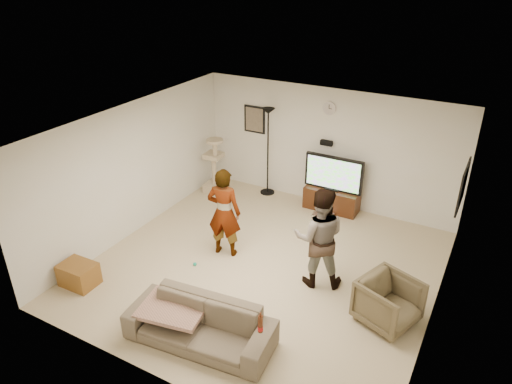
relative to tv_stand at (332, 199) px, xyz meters
The scene contains 24 objects.
floor 2.53m from the tv_stand, 96.13° to the right, with size 5.50×5.50×0.02m, color tan.
ceiling 3.39m from the tv_stand, 96.13° to the right, with size 5.50×5.50×0.02m, color silver.
wall_back 1.08m from the tv_stand, 137.69° to the left, with size 5.50×0.04×2.50m, color silver.
wall_front 5.36m from the tv_stand, 92.93° to the right, with size 5.50×0.04×2.50m, color silver.
wall_left 4.05m from the tv_stand, 140.32° to the right, with size 0.04×5.50×2.50m, color silver.
wall_right 3.67m from the tv_stand, 45.28° to the right, with size 0.04×5.50×2.50m, color silver.
wall_clock 1.90m from the tv_stand, 141.38° to the left, with size 0.26×0.26×0.04m, color white.
wall_speaker 1.19m from the tv_stand, 145.50° to the left, with size 0.25×0.10×0.10m, color black.
picture_back 2.41m from the tv_stand, behind, with size 0.42×0.03×0.52m, color brown.
picture_right 2.91m from the tv_stand, 20.19° to the right, with size 0.03×0.78×0.62m, color gold.
tv_stand is the anchor object (origin of this frame).
console_box 0.44m from the tv_stand, 93.04° to the right, with size 0.40×0.30×0.07m, color silver.
tv 0.60m from the tv_stand, ahead, with size 1.22×0.08×0.72m, color black.
tv_screen 0.60m from the tv_stand, 90.00° to the right, with size 1.12×0.01×0.63m, color #52EB27.
floor_lamp 1.71m from the tv_stand, behind, with size 0.32×0.32×1.96m, color black.
cat_tree 2.69m from the tv_stand, 169.96° to the right, with size 0.41×0.41×1.28m, color tan.
person_left 2.75m from the tv_stand, 113.93° to the right, with size 0.60×0.39×1.64m, color #ADADAD.
person_right 2.62m from the tv_stand, 74.69° to the right, with size 0.82×0.64×1.69m, color #4366A1.
sofa 4.48m from the tv_stand, 92.78° to the right, with size 2.04×0.80×0.60m, color brown.
throw_blanket 4.53m from the tv_stand, 98.38° to the right, with size 0.90×0.70×0.06m, color tan.
beer_bottle 4.56m from the tv_stand, 80.86° to the right, with size 0.06×0.06×0.25m, color #4B200E.
armchair 3.43m from the tv_stand, 55.88° to the right, with size 0.76×0.78×0.71m, color brown.
side_table 5.12m from the tv_stand, 121.40° to the right, with size 0.57×0.43×0.38m, color brown.
toy_ball 3.34m from the tv_stand, 113.58° to the right, with size 0.06×0.06×0.06m, color #17A384.
Camera 1 is at (3.10, -5.91, 4.79)m, focal length 33.07 mm.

